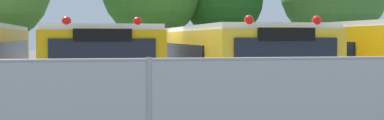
% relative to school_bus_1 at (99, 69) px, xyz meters
% --- Properties ---
extents(ground_plane, '(160.00, 160.00, 0.00)m').
position_rel_school_bus_1_xyz_m(ground_plane, '(1.58, 0.14, -1.38)').
color(ground_plane, '#595651').
extents(school_bus_1, '(2.52, 9.28, 2.63)m').
position_rel_school_bus_1_xyz_m(school_bus_1, '(0.00, 0.00, 0.00)').
color(school_bus_1, '#EAA80C').
rests_on(school_bus_1, ground_plane).
extents(school_bus_2, '(2.52, 11.37, 2.65)m').
position_rel_school_bus_1_xyz_m(school_bus_2, '(3.28, 0.20, 0.01)').
color(school_bus_2, yellow).
rests_on(school_bus_2, ground_plane).
extents(school_bus_3, '(2.54, 10.74, 2.73)m').
position_rel_school_bus_1_xyz_m(school_bus_3, '(6.62, -0.06, 0.05)').
color(school_bus_3, '#EAA80C').
rests_on(school_bus_3, ground_plane).
extents(tree_3, '(3.80, 3.80, 5.95)m').
position_rel_school_bus_1_xyz_m(tree_3, '(6.19, 10.55, 2.61)').
color(tree_3, '#4C3823').
rests_on(tree_3, ground_plane).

